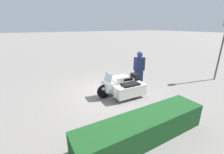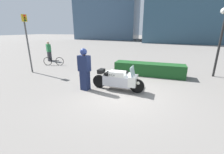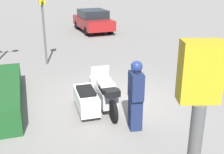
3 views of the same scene
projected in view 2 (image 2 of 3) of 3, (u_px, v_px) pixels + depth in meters
The scene contains 8 objects.
ground_plane at pixel (122, 94), 6.41m from camera, with size 160.00×160.00×0.00m, color slate.
police_motorcycle at pixel (120, 79), 6.95m from camera, with size 2.41×1.24×1.14m.
officer_rider at pixel (84, 69), 6.59m from camera, with size 0.55×0.37×1.87m.
hedge_bush_curbside at pixel (149, 69), 8.98m from camera, with size 4.06×0.89×0.74m, color #19471E.
twin_lamp_post at pixel (224, 24), 7.97m from camera, with size 0.34×1.18×3.79m.
traffic_light_far at pixel (27, 36), 9.02m from camera, with size 0.22×0.29×3.49m.
pedestrian_bystander at pixel (49, 51), 13.02m from camera, with size 0.55×0.51×1.68m.
bicycle_parked at pixel (54, 61), 11.59m from camera, with size 1.51×0.52×0.68m.
Camera 2 is at (1.50, -5.73, 2.61)m, focal length 24.00 mm.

